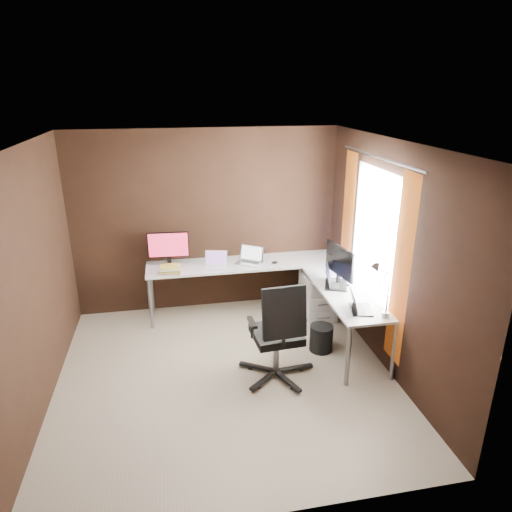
% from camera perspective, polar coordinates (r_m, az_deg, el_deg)
% --- Properties ---
extents(room, '(3.60, 3.60, 2.50)m').
position_cam_1_polar(room, '(4.71, -0.14, -0.93)').
color(room, '#A08D7C').
rests_on(room, ground).
extents(desk, '(2.65, 2.25, 0.73)m').
position_cam_1_polar(desk, '(5.91, 2.87, -2.63)').
color(desk, white).
rests_on(desk, ground).
extents(drawer_pedestal, '(0.42, 0.50, 0.60)m').
position_cam_1_polar(drawer_pedestal, '(6.32, 7.76, -4.98)').
color(drawer_pedestal, white).
rests_on(drawer_pedestal, ground).
extents(monitor_left, '(0.54, 0.17, 0.47)m').
position_cam_1_polar(monitor_left, '(6.15, -10.90, 1.10)').
color(monitor_left, black).
rests_on(monitor_left, desk).
extents(monitor_right, '(0.18, 0.59, 0.49)m').
position_cam_1_polar(monitor_right, '(5.56, 10.40, -0.84)').
color(monitor_right, black).
rests_on(monitor_right, desk).
extents(laptop_white, '(0.34, 0.27, 0.20)m').
position_cam_1_polar(laptop_white, '(6.12, -5.05, -0.88)').
color(laptop_white, white).
rests_on(laptop_white, desk).
extents(laptop_silver, '(0.42, 0.39, 0.23)m').
position_cam_1_polar(laptop_silver, '(6.22, -0.77, -0.40)').
color(laptop_silver, silver).
rests_on(laptop_silver, desk).
extents(laptop_black_big, '(0.38, 0.44, 0.24)m').
position_cam_1_polar(laptop_black_big, '(5.60, 9.62, -3.09)').
color(laptop_black_big, black).
rests_on(laptop_black_big, desk).
extents(laptop_black_small, '(0.29, 0.35, 0.21)m').
position_cam_1_polar(laptop_black_small, '(5.05, 12.67, -6.12)').
color(laptop_black_small, black).
rests_on(laptop_black_small, desk).
extents(book_stack, '(0.32, 0.27, 0.09)m').
position_cam_1_polar(book_stack, '(6.00, -10.68, -1.63)').
color(book_stack, '#986E51').
rests_on(book_stack, desk).
extents(mouse_left, '(0.09, 0.07, 0.03)m').
position_cam_1_polar(mouse_left, '(5.97, -10.64, -2.01)').
color(mouse_left, black).
rests_on(mouse_left, desk).
extents(mouse_corner, '(0.10, 0.07, 0.04)m').
position_cam_1_polar(mouse_corner, '(6.20, 2.37, -0.81)').
color(mouse_corner, black).
rests_on(mouse_corner, desk).
extents(desk_lamp, '(0.19, 0.22, 0.58)m').
position_cam_1_polar(desk_lamp, '(4.86, 15.26, -3.32)').
color(desk_lamp, slate).
rests_on(desk_lamp, desk).
extents(office_chair, '(0.65, 0.65, 1.15)m').
position_cam_1_polar(office_chair, '(5.00, 2.69, -11.66)').
color(office_chair, black).
rests_on(office_chair, ground).
extents(wastebasket, '(0.29, 0.29, 0.32)m').
position_cam_1_polar(wastebasket, '(5.61, 8.15, -10.12)').
color(wastebasket, black).
rests_on(wastebasket, ground).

